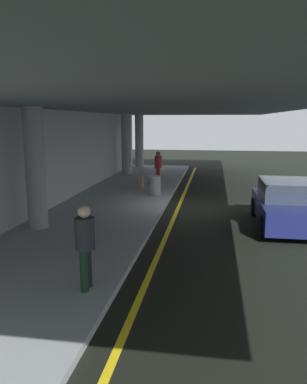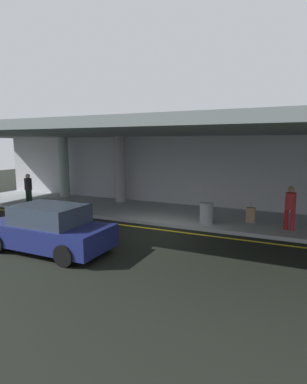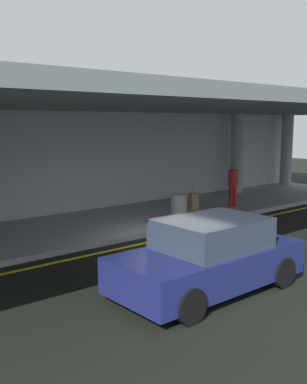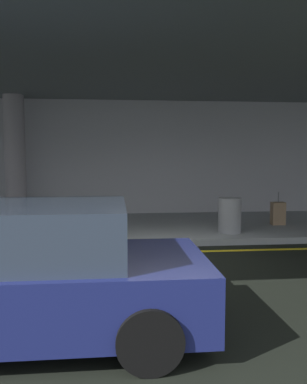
# 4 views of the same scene
# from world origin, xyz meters

# --- Properties ---
(ground_plane) EXTENTS (60.00, 60.00, 0.00)m
(ground_plane) POSITION_xyz_m (0.00, 0.00, 0.00)
(ground_plane) COLOR black
(sidewalk) EXTENTS (26.00, 4.20, 0.15)m
(sidewalk) POSITION_xyz_m (0.00, 3.10, 0.07)
(sidewalk) COLOR #949A9D
(sidewalk) RESTS_ON ground
(lane_stripe_yellow) EXTENTS (26.00, 0.14, 0.01)m
(lane_stripe_yellow) POSITION_xyz_m (0.00, 0.52, 0.00)
(lane_stripe_yellow) COLOR yellow
(lane_stripe_yellow) RESTS_ON ground
(support_column_far_left) EXTENTS (0.60, 0.60, 3.65)m
(support_column_far_left) POSITION_xyz_m (-8.00, 4.47, 1.97)
(support_column_far_left) COLOR #94A09D
(support_column_far_left) RESTS_ON sidewalk
(support_column_left_mid) EXTENTS (0.60, 0.60, 3.65)m
(support_column_left_mid) POSITION_xyz_m (-4.00, 4.47, 1.97)
(support_column_left_mid) COLOR #9B949A
(support_column_left_mid) RESTS_ON sidewalk
(ceiling_overhang) EXTENTS (28.00, 13.20, 0.30)m
(ceiling_overhang) POSITION_xyz_m (0.00, 2.60, 3.95)
(ceiling_overhang) COLOR slate
(ceiling_overhang) RESTS_ON support_column_far_left
(terminal_back_wall) EXTENTS (26.00, 0.30, 3.80)m
(terminal_back_wall) POSITION_xyz_m (0.00, 5.35, 1.90)
(terminal_back_wall) COLOR #AFB0B6
(terminal_back_wall) RESTS_ON ground
(car_navy) EXTENTS (4.10, 1.92, 1.50)m
(car_navy) POSITION_xyz_m (-2.08, -3.18, 0.71)
(car_navy) COLOR navy
(car_navy) RESTS_ON ground
(traveler_with_luggage) EXTENTS (0.38, 0.38, 1.68)m
(traveler_with_luggage) POSITION_xyz_m (4.85, 2.04, 1.11)
(traveler_with_luggage) COLOR maroon
(traveler_with_luggage) RESTS_ON sidewalk
(person_waiting_for_ride) EXTENTS (0.38, 0.38, 1.68)m
(person_waiting_for_ride) POSITION_xyz_m (-7.96, 1.56, 1.11)
(person_waiting_for_ride) COLOR #152F20
(person_waiting_for_ride) RESTS_ON sidewalk
(suitcase_upright_primary) EXTENTS (0.36, 0.22, 0.90)m
(suitcase_upright_primary) POSITION_xyz_m (3.36, 2.68, 0.46)
(suitcase_upright_primary) COLOR #8B6F50
(suitcase_upright_primary) RESTS_ON sidewalk
(trash_bin_steel) EXTENTS (0.56, 0.56, 0.85)m
(trash_bin_steel) POSITION_xyz_m (1.72, 1.75, 0.57)
(trash_bin_steel) COLOR gray
(trash_bin_steel) RESTS_ON sidewalk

